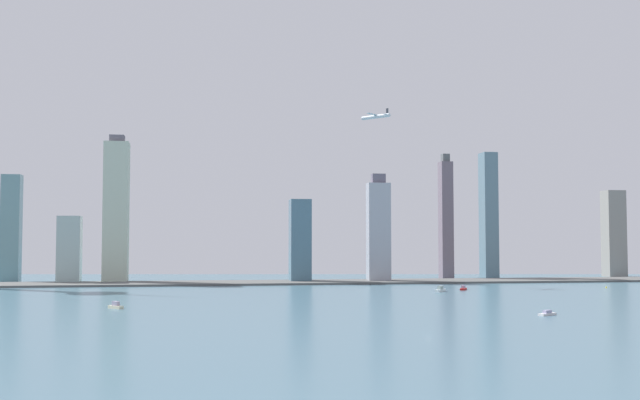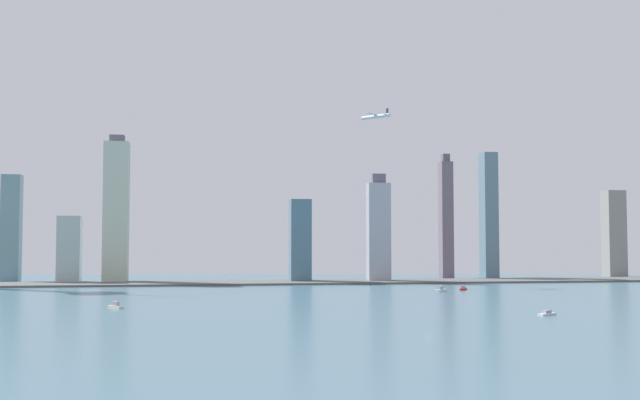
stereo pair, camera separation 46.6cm
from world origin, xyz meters
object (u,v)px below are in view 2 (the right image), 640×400
Objects in this scene: boat_2 at (547,313)px; boat_3 at (440,290)px; skyscraper_6 at (69,250)px; airplane at (375,117)px; channel_buoy_0 at (606,287)px; boat_0 at (463,288)px; boat_4 at (116,306)px; skyscraper_5 at (614,233)px; skyscraper_7 at (379,231)px; skyscraper_0 at (11,228)px; skyscraper_4 at (300,241)px; skyscraper_3 at (116,211)px; skyscraper_2 at (446,219)px; skyscraper_1 at (489,216)px.

boat_2 is 209.06m from boat_3.
airplane reaches higher than skyscraper_6.
boat_0 is at bearing -177.43° from channel_buoy_0.
boat_4 is at bearing 95.01° from airplane.
skyscraper_5 is 0.92× the size of skyscraper_7.
skyscraper_0 is 307.59m from skyscraper_4.
boat_2 is at bearing -75.98° from skyscraper_4.
boat_3 is 171.70m from channel_buoy_0.
skyscraper_3 is at bearing -33.64° from boat_4.
channel_buoy_0 is at bearing -64.65° from skyscraper_2.
boat_3 is (-28.33, -21.29, 0.28)m from boat_0.
skyscraper_1 is 2.12× the size of skyscraper_6.
skyscraper_2 is 12.12× the size of boat_4.
skyscraper_7 is at bearing -4.51° from skyscraper_6.
boat_3 is (98.43, -166.72, -41.94)m from skyscraper_4.
boat_0 is at bearing -117.97° from skyscraper_1.
skyscraper_5 is 51.38× the size of channel_buoy_0.
skyscraper_1 is 1.38× the size of skyscraper_5.
skyscraper_6 is 341.94m from airplane.
skyscraper_0 is 402.69m from airplane.
skyscraper_3 reaches higher than skyscraper_7.
skyscraper_7 reaches higher than channel_buoy_0.
skyscraper_1 is at bearing -88.68° from boat_4.
skyscraper_0 is at bearing 33.19° from airplane.
skyscraper_4 is 7.31× the size of boat_4.
skyscraper_1 reaches higher than skyscraper_4.
skyscraper_1 is at bearing -5.77° from skyscraper_2.
skyscraper_1 is at bearing 20.16° from skyscraper_7.
airplane reaches higher than skyscraper_3.
skyscraper_0 is 480.60m from skyscraper_2.
skyscraper_4 reaches higher than boat_3.
boat_3 is at bearing -59.44° from skyscraper_4.
channel_buoy_0 is (459.03, -161.14, -73.90)m from skyscraper_3.
skyscraper_4 is 0.82× the size of skyscraper_5.
airplane is at bearing -159.82° from skyscraper_5.
boat_3 is at bearing -33.10° from skyscraper_3.
skyscraper_7 is at bearing 144.54° from channel_buoy_0.
skyscraper_5 is 6.48× the size of boat_0.
skyscraper_1 is 50.70m from skyscraper_2.
skyscraper_3 is 74.65× the size of channel_buoy_0.
skyscraper_0 is 3.95× the size of airplane.
boat_4 is at bearing -139.15° from skyscraper_1.
skyscraper_4 is at bearing 174.80° from skyscraper_7.
skyscraper_1 is 1.01× the size of skyscraper_2.
skyscraper_4 is 3.02× the size of airplane.
skyscraper_1 is (530.72, -8.64, 16.30)m from skyscraper_0.
skyscraper_0 is 390.65m from skyscraper_7.
skyscraper_2 reaches higher than channel_buoy_0.
boat_2 is (-308.69, -449.59, -52.06)m from skyscraper_5.
skyscraper_5 is at bearing 5.88° from skyscraper_2.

